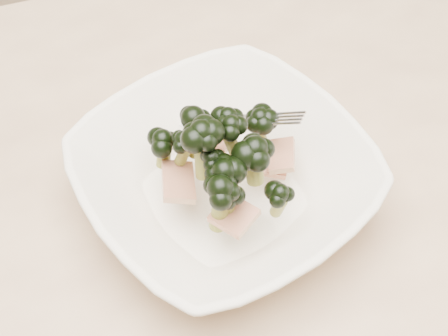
% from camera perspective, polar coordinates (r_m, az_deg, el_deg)
% --- Properties ---
extents(dining_table, '(1.20, 0.80, 0.75)m').
position_cam_1_polar(dining_table, '(0.71, -6.38, -10.07)').
color(dining_table, tan).
rests_on(dining_table, ground).
extents(broccoli_dish, '(0.35, 0.35, 0.13)m').
position_cam_1_polar(broccoli_dish, '(0.61, -0.03, -0.63)').
color(broccoli_dish, beige).
rests_on(broccoli_dish, dining_table).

